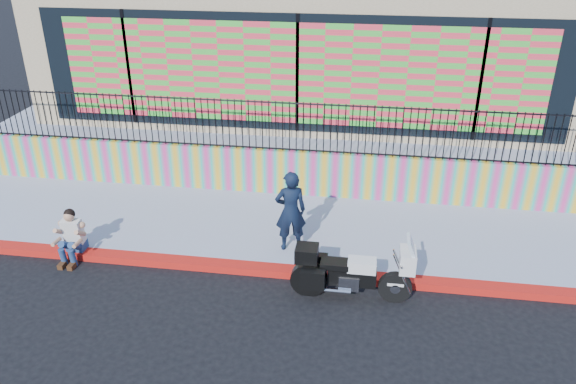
# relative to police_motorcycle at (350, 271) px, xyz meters

# --- Properties ---
(ground) EXTENTS (90.00, 90.00, 0.00)m
(ground) POSITION_rel_police_motorcycle_xyz_m (-1.58, 0.52, -0.56)
(ground) COLOR black
(ground) RESTS_ON ground
(red_curb) EXTENTS (16.00, 0.30, 0.15)m
(red_curb) POSITION_rel_police_motorcycle_xyz_m (-1.58, 0.52, -0.48)
(red_curb) COLOR #B6220D
(red_curb) RESTS_ON ground
(sidewalk) EXTENTS (16.00, 3.00, 0.15)m
(sidewalk) POSITION_rel_police_motorcycle_xyz_m (-1.58, 2.17, -0.48)
(sidewalk) COLOR #989EB7
(sidewalk) RESTS_ON ground
(mural_wall) EXTENTS (16.00, 0.20, 1.10)m
(mural_wall) POSITION_rel_police_motorcycle_xyz_m (-1.58, 3.77, 0.14)
(mural_wall) COLOR #D63886
(mural_wall) RESTS_ON sidewalk
(metal_fence) EXTENTS (15.80, 0.04, 1.20)m
(metal_fence) POSITION_rel_police_motorcycle_xyz_m (-1.58, 3.77, 1.29)
(metal_fence) COLOR black
(metal_fence) RESTS_ON mural_wall
(elevated_platform) EXTENTS (16.00, 10.00, 1.25)m
(elevated_platform) POSITION_rel_police_motorcycle_xyz_m (-1.58, 8.87, 0.07)
(elevated_platform) COLOR #989EB7
(elevated_platform) RESTS_ON ground
(storefront_building) EXTENTS (14.00, 8.06, 4.00)m
(storefront_building) POSITION_rel_police_motorcycle_xyz_m (-1.58, 8.66, 2.69)
(storefront_building) COLOR tan
(storefront_building) RESTS_ON elevated_platform
(police_motorcycle) EXTENTS (2.14, 0.71, 1.33)m
(police_motorcycle) POSITION_rel_police_motorcycle_xyz_m (0.00, 0.00, 0.00)
(police_motorcycle) COLOR black
(police_motorcycle) RESTS_ON ground
(police_officer) EXTENTS (0.70, 0.56, 1.70)m
(police_officer) POSITION_rel_police_motorcycle_xyz_m (-1.25, 1.27, 0.44)
(police_officer) COLOR black
(police_officer) RESTS_ON sidewalk
(seated_man) EXTENTS (0.54, 0.71, 1.06)m
(seated_man) POSITION_rel_police_motorcycle_xyz_m (-5.53, 0.40, -0.11)
(seated_man) COLOR navy
(seated_man) RESTS_ON ground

